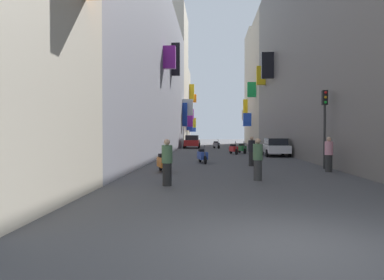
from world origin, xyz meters
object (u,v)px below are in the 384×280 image
(scooter_silver, at_px, (216,145))
(traffic_light_near_corner, at_px, (325,115))
(parked_car_silver, at_px, (194,140))
(scooter_orange, at_px, (163,162))
(scooter_black, at_px, (255,150))
(pedestrian_mid_street, at_px, (167,163))
(pedestrian_crossing, at_px, (258,160))
(scooter_red, at_px, (234,149))
(parked_car_white, at_px, (275,147))
(scooter_green, at_px, (242,148))
(scooter_blue, at_px, (202,156))
(pedestrian_near_right, at_px, (329,154))
(pedestrian_near_left, at_px, (252,151))
(parked_car_red, at_px, (192,141))

(scooter_silver, xyz_separation_m, traffic_light_near_corner, (5.17, -23.79, 2.31))
(parked_car_silver, height_order, traffic_light_near_corner, traffic_light_near_corner)
(scooter_orange, distance_m, scooter_silver, 25.87)
(scooter_orange, distance_m, scooter_black, 13.89)
(traffic_light_near_corner, bearing_deg, pedestrian_mid_street, -139.79)
(scooter_black, xyz_separation_m, pedestrian_crossing, (-1.83, -15.36, 0.35))
(scooter_red, bearing_deg, scooter_silver, 96.58)
(parked_car_white, xyz_separation_m, scooter_green, (-2.34, 3.65, -0.29))
(scooter_blue, distance_m, pedestrian_near_right, 7.70)
(scooter_blue, relative_size, scooter_silver, 1.14)
(scooter_green, bearing_deg, scooter_black, -75.59)
(traffic_light_near_corner, bearing_deg, scooter_red, 107.18)
(scooter_red, xyz_separation_m, scooter_silver, (-1.30, 11.30, -0.00))
(scooter_orange, xyz_separation_m, pedestrian_crossing, (4.07, -2.79, 0.35))
(parked_car_white, height_order, scooter_orange, parked_car_white)
(pedestrian_mid_street, bearing_deg, scooter_red, 79.30)
(pedestrian_mid_street, xyz_separation_m, traffic_light_near_corner, (7.40, 6.26, 1.95))
(parked_car_silver, height_order, scooter_red, parked_car_silver)
(scooter_black, relative_size, pedestrian_near_right, 1.19)
(scooter_black, bearing_deg, scooter_red, 132.13)
(scooter_green, relative_size, pedestrian_near_left, 1.07)
(parked_car_white, relative_size, scooter_silver, 2.35)
(pedestrian_crossing, relative_size, traffic_light_near_corner, 0.41)
(pedestrian_crossing, height_order, traffic_light_near_corner, traffic_light_near_corner)
(pedestrian_near_right, relative_size, pedestrian_mid_street, 1.02)
(parked_car_silver, distance_m, scooter_black, 29.11)
(scooter_orange, relative_size, pedestrian_near_right, 1.10)
(scooter_red, bearing_deg, scooter_blue, -105.13)
(pedestrian_crossing, distance_m, pedestrian_near_right, 4.96)
(parked_car_red, height_order, scooter_red, parked_car_red)
(parked_car_white, xyz_separation_m, pedestrian_near_left, (-2.91, -8.75, 0.08))
(pedestrian_mid_street, bearing_deg, scooter_black, 72.95)
(parked_car_silver, relative_size, pedestrian_mid_street, 2.51)
(parked_car_silver, height_order, pedestrian_near_left, pedestrian_near_left)
(parked_car_silver, distance_m, pedestrian_near_right, 41.40)
(scooter_orange, bearing_deg, scooter_silver, 83.46)
(scooter_black, distance_m, pedestrian_crossing, 15.48)
(scooter_red, height_order, traffic_light_near_corner, traffic_light_near_corner)
(parked_car_red, distance_m, scooter_silver, 3.24)
(scooter_blue, relative_size, pedestrian_near_right, 1.18)
(parked_car_red, relative_size, scooter_black, 2.02)
(parked_car_white, bearing_deg, parked_car_red, 116.62)
(scooter_orange, height_order, scooter_black, same)
(parked_car_silver, height_order, pedestrian_mid_street, pedestrian_mid_street)
(scooter_orange, bearing_deg, scooter_green, 71.94)
(parked_car_red, bearing_deg, pedestrian_near_left, -79.08)
(parked_car_red, bearing_deg, scooter_green, -65.48)
(parked_car_red, xyz_separation_m, scooter_green, (5.14, -11.27, -0.35))
(scooter_red, bearing_deg, traffic_light_near_corner, -72.82)
(scooter_silver, height_order, pedestrian_crossing, pedestrian_crossing)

